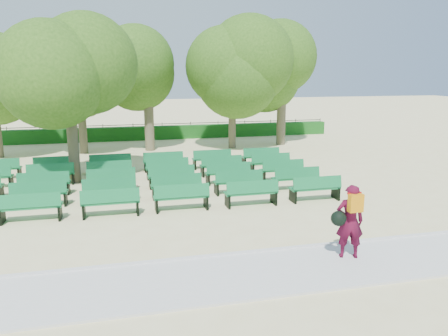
# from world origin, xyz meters

# --- Properties ---
(ground) EXTENTS (120.00, 120.00, 0.00)m
(ground) POSITION_xyz_m (0.00, 0.00, 0.00)
(ground) COLOR beige
(paving) EXTENTS (30.00, 2.20, 0.06)m
(paving) POSITION_xyz_m (0.00, -7.40, 0.03)
(paving) COLOR silver
(paving) RESTS_ON ground
(curb) EXTENTS (30.00, 0.12, 0.10)m
(curb) POSITION_xyz_m (0.00, -6.25, 0.05)
(curb) COLOR silver
(curb) RESTS_ON ground
(hedge) EXTENTS (26.00, 0.70, 0.90)m
(hedge) POSITION_xyz_m (0.00, 14.00, 0.45)
(hedge) COLOR #175718
(hedge) RESTS_ON ground
(fence) EXTENTS (26.00, 0.10, 1.02)m
(fence) POSITION_xyz_m (0.00, 14.40, 0.00)
(fence) COLOR black
(fence) RESTS_ON ground
(tree_line) EXTENTS (21.80, 6.80, 7.04)m
(tree_line) POSITION_xyz_m (0.00, 10.00, 0.00)
(tree_line) COLOR #37621A
(tree_line) RESTS_ON ground
(bench_array) EXTENTS (1.86, 0.66, 1.16)m
(bench_array) POSITION_xyz_m (-1.24, 0.91, 0.09)
(bench_array) COLOR #136F3A
(bench_array) RESTS_ON ground
(tree_among) EXTENTS (4.69, 4.69, 6.47)m
(tree_among) POSITION_xyz_m (-3.87, 2.67, 4.34)
(tree_among) COLOR brown
(tree_among) RESTS_ON ground
(person) EXTENTS (0.91, 0.60, 1.84)m
(person) POSITION_xyz_m (3.29, -7.09, 1.01)
(person) COLOR #490A21
(person) RESTS_ON ground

